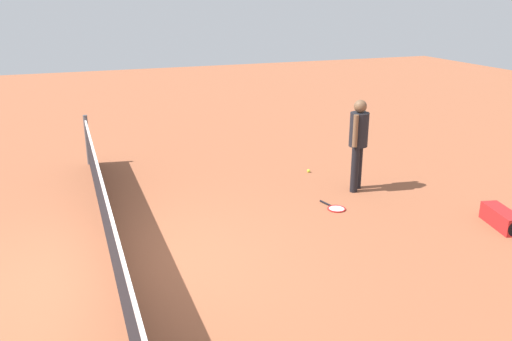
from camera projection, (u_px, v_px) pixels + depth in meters
The scene contains 6 objects.
ground_plane at pixel (115, 273), 6.93m from camera, with size 40.00×40.00×0.00m, color #9E5638.
court_net at pixel (111, 238), 6.78m from camera, with size 10.09×0.09×1.07m.
player_near_side at pixel (358, 138), 9.56m from camera, with size 0.48×0.48×1.70m.
tennis_racket_near_player at pixel (335, 208), 9.00m from camera, with size 0.61×0.38×0.03m.
tennis_ball_midcourt at pixel (309, 171), 10.83m from camera, with size 0.07×0.07×0.07m, color #C6E033.
equipment_bag at pixel (503, 219), 8.24m from camera, with size 0.84×0.45×0.28m.
Camera 1 is at (-6.41, 0.38, 3.48)m, focal length 37.07 mm.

